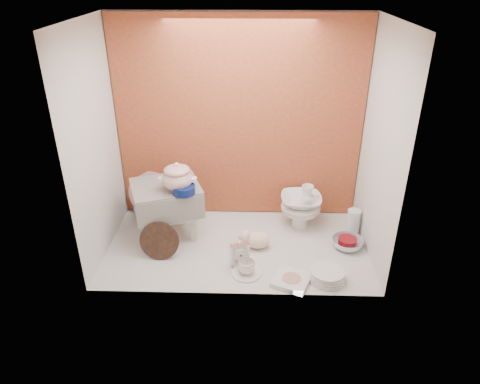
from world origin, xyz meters
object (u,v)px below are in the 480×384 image
object	(u,v)px
floral_platter	(151,194)
gold_rim_teacup	(246,267)
step_stool	(167,210)
plush_pig	(258,240)
mantel_clock	(240,254)
blue_white_vase	(150,205)
porcelain_tower	(301,206)
dinner_plate_stack	(327,275)
crystal_bowl	(347,243)
soup_tureen	(177,176)

from	to	relation	value
floral_platter	gold_rim_teacup	distance (m)	1.08
step_stool	plush_pig	distance (m)	0.68
mantel_clock	blue_white_vase	bearing A→B (deg)	124.64
mantel_clock	porcelain_tower	distance (m)	0.68
floral_platter	mantel_clock	distance (m)	0.98
step_stool	blue_white_vase	distance (m)	0.27
floral_platter	gold_rim_teacup	bearing A→B (deg)	-44.66
blue_white_vase	dinner_plate_stack	xyz separation A→B (m)	(1.26, -0.69, -0.09)
mantel_clock	porcelain_tower	xyz separation A→B (m)	(0.44, 0.51, 0.08)
floral_platter	crystal_bowl	xyz separation A→B (m)	(1.46, -0.43, -0.14)
dinner_plate_stack	porcelain_tower	distance (m)	0.67
step_stool	mantel_clock	xyz separation A→B (m)	(0.53, -0.36, -0.11)
gold_rim_teacup	porcelain_tower	world-z (taller)	porcelain_tower
floral_platter	plush_pig	xyz separation A→B (m)	(0.83, -0.46, -0.11)
plush_pig	porcelain_tower	xyz separation A→B (m)	(0.32, 0.31, 0.10)
soup_tureen	step_stool	bearing A→B (deg)	146.11
soup_tureen	dinner_plate_stack	bearing A→B (deg)	-23.52
floral_platter	porcelain_tower	world-z (taller)	floral_platter
floral_platter	blue_white_vase	world-z (taller)	floral_platter
plush_pig	blue_white_vase	bearing A→B (deg)	177.47
blue_white_vase	plush_pig	bearing A→B (deg)	-23.32
plush_pig	porcelain_tower	bearing A→B (deg)	64.55
mantel_clock	dinner_plate_stack	size ratio (longest dim) A/B	0.80
floral_platter	crystal_bowl	bearing A→B (deg)	-16.57
blue_white_vase	crystal_bowl	xyz separation A→B (m)	(1.45, -0.33, -0.10)
soup_tureen	floral_platter	distance (m)	0.57
step_stool	gold_rim_teacup	bearing A→B (deg)	-57.98
crystal_bowl	blue_white_vase	bearing A→B (deg)	167.06
blue_white_vase	gold_rim_teacup	bearing A→B (deg)	-40.96
plush_pig	crystal_bowl	xyz separation A→B (m)	(0.63, 0.02, -0.03)
plush_pig	crystal_bowl	world-z (taller)	plush_pig
soup_tureen	porcelain_tower	bearing A→B (deg)	14.29
mantel_clock	soup_tureen	bearing A→B (deg)	128.64
plush_pig	dinner_plate_stack	world-z (taller)	plush_pig
dinner_plate_stack	mantel_clock	bearing A→B (deg)	166.60
mantel_clock	plush_pig	size ratio (longest dim) A/B	0.83
blue_white_vase	dinner_plate_stack	size ratio (longest dim) A/B	1.13
soup_tureen	mantel_clock	bearing A→B (deg)	-34.64
step_stool	plush_pig	world-z (taller)	step_stool
soup_tureen	plush_pig	size ratio (longest dim) A/B	1.10
gold_rim_teacup	crystal_bowl	bearing A→B (deg)	24.39
blue_white_vase	plush_pig	xyz separation A→B (m)	(0.82, -0.35, -0.06)
floral_platter	plush_pig	bearing A→B (deg)	-28.67
mantel_clock	floral_platter	bearing A→B (deg)	120.41
step_stool	soup_tureen	size ratio (longest dim) A/B	1.87
step_stool	floral_platter	size ratio (longest dim) A/B	1.29
floral_platter	porcelain_tower	xyz separation A→B (m)	(1.15, -0.15, -0.00)
porcelain_tower	floral_platter	bearing A→B (deg)	172.65
step_stool	soup_tureen	xyz separation A→B (m)	(0.10, -0.07, 0.30)
blue_white_vase	crystal_bowl	distance (m)	1.49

